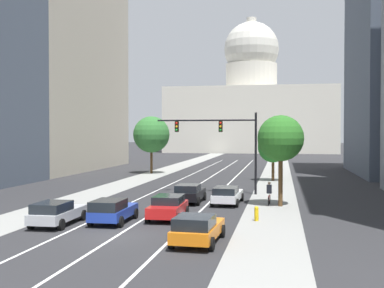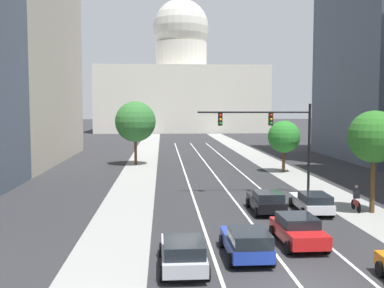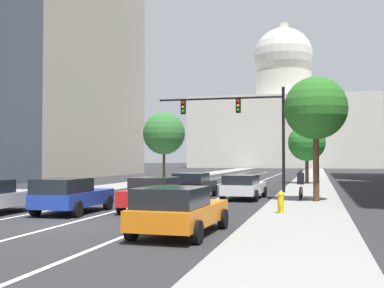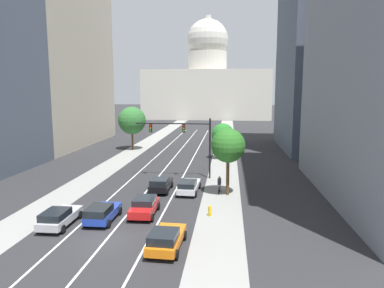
# 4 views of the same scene
# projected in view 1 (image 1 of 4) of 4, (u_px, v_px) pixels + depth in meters

# --- Properties ---
(ground_plane) EXTENTS (400.00, 400.00, 0.00)m
(ground_plane) POSITION_uv_depth(u_px,v_px,m) (217.00, 173.00, 64.39)
(ground_plane) COLOR #2B2B2D
(sidewalk_left) EXTENTS (3.71, 130.00, 0.01)m
(sidewalk_left) POSITION_uv_depth(u_px,v_px,m) (151.00, 175.00, 60.88)
(sidewalk_left) COLOR gray
(sidewalk_left) RESTS_ON ground
(sidewalk_right) EXTENTS (3.71, 130.00, 0.01)m
(sidewalk_right) POSITION_uv_depth(u_px,v_px,m) (276.00, 177.00, 58.07)
(sidewalk_right) COLOR gray
(sidewalk_right) RESTS_ON ground
(lane_stripe_left) EXTENTS (0.16, 90.00, 0.01)m
(lane_stripe_left) POSITION_uv_depth(u_px,v_px,m) (170.00, 184.00, 50.18)
(lane_stripe_left) COLOR white
(lane_stripe_left) RESTS_ON ground
(lane_stripe_center) EXTENTS (0.16, 90.00, 0.01)m
(lane_stripe_center) POSITION_uv_depth(u_px,v_px,m) (198.00, 185.00, 49.65)
(lane_stripe_center) COLOR white
(lane_stripe_center) RESTS_ON ground
(lane_stripe_right) EXTENTS (0.16, 90.00, 0.01)m
(lane_stripe_right) POSITION_uv_depth(u_px,v_px,m) (227.00, 185.00, 49.11)
(lane_stripe_right) COLOR white
(lane_stripe_right) RESTS_ON ground
(office_tower_far_left) EXTENTS (18.58, 29.93, 40.23)m
(office_tower_far_left) POSITION_uv_depth(u_px,v_px,m) (38.00, 32.00, 71.07)
(office_tower_far_left) COLOR #B7AD99
(office_tower_far_left) RESTS_ON ground
(capitol_building) EXTENTS (45.58, 24.03, 37.43)m
(capitol_building) POSITION_uv_depth(u_px,v_px,m) (251.00, 108.00, 135.77)
(capitol_building) COLOR beige
(capitol_building) RESTS_ON ground
(car_orange) EXTENTS (2.25, 4.48, 1.45)m
(car_orange) POSITION_uv_depth(u_px,v_px,m) (197.00, 228.00, 23.33)
(car_orange) COLOR orange
(car_orange) RESTS_ON ground
(car_black) EXTENTS (2.05, 4.27, 1.45)m
(car_black) POSITION_uv_depth(u_px,v_px,m) (189.00, 193.00, 36.98)
(car_black) COLOR black
(car_black) RESTS_ON ground
(car_white) EXTENTS (2.14, 4.76, 1.38)m
(car_white) POSITION_uv_depth(u_px,v_px,m) (227.00, 195.00, 36.20)
(car_white) COLOR silver
(car_white) RESTS_ON ground
(car_silver) EXTENTS (2.04, 4.54, 1.42)m
(car_silver) POSITION_uv_depth(u_px,v_px,m) (57.00, 212.00, 28.03)
(car_silver) COLOR #B2B5BA
(car_silver) RESTS_ON ground
(car_red) EXTENTS (2.14, 4.25, 1.45)m
(car_red) POSITION_uv_depth(u_px,v_px,m) (168.00, 207.00, 30.07)
(car_red) COLOR red
(car_red) RESTS_ON ground
(car_blue) EXTENTS (2.03, 4.24, 1.47)m
(car_blue) POSITION_uv_depth(u_px,v_px,m) (112.00, 210.00, 28.69)
(car_blue) COLOR #1E389E
(car_blue) RESTS_ON ground
(traffic_signal_mast) EXTENTS (8.85, 0.39, 7.11)m
(traffic_signal_mast) POSITION_uv_depth(u_px,v_px,m) (224.00, 136.00, 42.47)
(traffic_signal_mast) COLOR black
(traffic_signal_mast) RESTS_ON ground
(fire_hydrant) EXTENTS (0.26, 0.35, 0.91)m
(fire_hydrant) POSITION_uv_depth(u_px,v_px,m) (256.00, 213.00, 29.40)
(fire_hydrant) COLOR yellow
(fire_hydrant) RESTS_ON ground
(cyclist) EXTENTS (0.38, 1.70, 1.72)m
(cyclist) POSITION_uv_depth(u_px,v_px,m) (269.00, 193.00, 35.95)
(cyclist) COLOR black
(cyclist) RESTS_ON ground
(street_tree_near_left) EXTENTS (4.78, 4.78, 7.52)m
(street_tree_near_left) POSITION_uv_depth(u_px,v_px,m) (151.00, 135.00, 63.58)
(street_tree_near_left) COLOR #51381E
(street_tree_near_left) RESTS_ON ground
(street_tree_far_right) EXTENTS (3.36, 3.36, 6.64)m
(street_tree_far_right) POSITION_uv_depth(u_px,v_px,m) (281.00, 139.00, 35.18)
(street_tree_far_right) COLOR #51381E
(street_tree_far_right) RESTS_ON ground
(street_tree_mid_right) EXTENTS (3.37, 3.37, 5.42)m
(street_tree_mid_right) POSITION_uv_depth(u_px,v_px,m) (273.00, 147.00, 53.86)
(street_tree_mid_right) COLOR #51381E
(street_tree_mid_right) RESTS_ON ground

